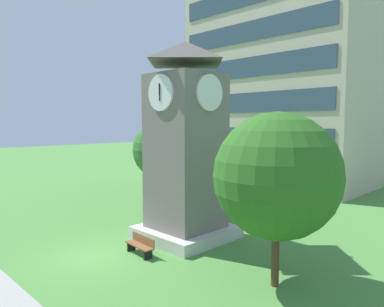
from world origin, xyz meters
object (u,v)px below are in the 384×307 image
object	(u,v)px
clock_tower	(186,152)
tree_streetside	(162,150)
park_bench	(141,245)
tree_near_tower	(277,176)

from	to	relation	value
clock_tower	tree_streetside	world-z (taller)	clock_tower
clock_tower	park_bench	world-z (taller)	clock_tower
clock_tower	park_bench	bearing A→B (deg)	-84.50
park_bench	tree_streetside	size ratio (longest dim) A/B	0.29
tree_streetside	tree_near_tower	size ratio (longest dim) A/B	0.96
tree_near_tower	park_bench	bearing A→B (deg)	-165.00
park_bench	tree_streetside	world-z (taller)	tree_streetside
clock_tower	tree_near_tower	world-z (taller)	clock_tower
tree_streetside	tree_near_tower	xyz separation A→B (m)	(10.84, -3.59, -0.19)
tree_streetside	clock_tower	bearing A→B (deg)	-24.85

